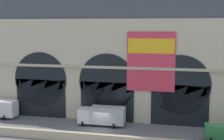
% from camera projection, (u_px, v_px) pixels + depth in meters
% --- Properties ---
extents(ground_plane, '(200.00, 200.00, 0.00)m').
position_uv_depth(ground_plane, '(100.00, 130.00, 48.69)').
color(ground_plane, slate).
extents(quay_parapet_wall, '(90.00, 0.70, 1.24)m').
position_uv_depth(quay_parapet_wall, '(91.00, 138.00, 43.73)').
color(quay_parapet_wall, '#BCAD8C').
rests_on(quay_parapet_wall, ground).
extents(station_building, '(50.20, 6.13, 21.92)m').
position_uv_depth(station_building, '(111.00, 57.00, 54.78)').
color(station_building, beige).
rests_on(station_building, ground).
extents(box_truck_center, '(7.50, 2.91, 3.12)m').
position_uv_depth(box_truck_center, '(102.00, 115.00, 50.75)').
color(box_truck_center, white).
rests_on(box_truck_center, ground).
extents(van_east, '(5.20, 2.48, 2.20)m').
position_uv_depth(van_east, '(224.00, 132.00, 44.20)').
color(van_east, '#2D7A42').
rests_on(van_east, ground).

